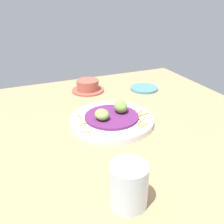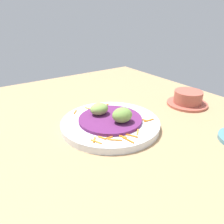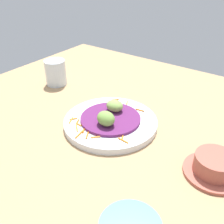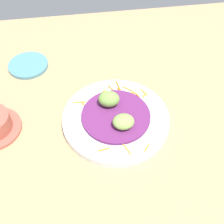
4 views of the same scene
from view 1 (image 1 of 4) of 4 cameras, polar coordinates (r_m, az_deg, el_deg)
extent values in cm
cube|color=tan|center=(81.54, 0.43, -5.03)|extent=(110.00, 110.00, 2.00)
cylinder|color=silver|center=(85.76, -0.09, -1.87)|extent=(27.89, 27.89, 1.96)
cylinder|color=#60235B|center=(85.12, -0.09, -1.02)|extent=(17.88, 17.88, 0.85)
cylinder|color=orange|center=(83.86, 6.23, -1.80)|extent=(0.65, 2.20, 0.40)
cylinder|color=orange|center=(86.19, -7.16, -1.05)|extent=(0.79, 2.88, 0.40)
cylinder|color=orange|center=(86.84, 6.17, -0.78)|extent=(2.00, 1.37, 0.40)
cylinder|color=orange|center=(94.88, 1.35, 1.75)|extent=(0.66, 3.34, 0.40)
cylinder|color=orange|center=(77.03, -5.65, -4.43)|extent=(2.04, 1.83, 0.40)
cylinder|color=orange|center=(93.55, 0.95, 1.39)|extent=(2.09, 1.26, 0.40)
cylinder|color=orange|center=(81.05, 7.28, -2.89)|extent=(2.97, 1.58, 0.40)
cylinder|color=orange|center=(80.64, 6.65, -3.01)|extent=(2.03, 1.72, 0.40)
cylinder|color=orange|center=(82.18, 6.11, -2.40)|extent=(1.91, 1.15, 0.40)
cylinder|color=orange|center=(88.74, 5.95, -0.16)|extent=(3.35, 2.09, 0.40)
cylinder|color=orange|center=(81.32, -6.50, -2.74)|extent=(3.37, 1.73, 0.40)
cylinder|color=orange|center=(84.98, 7.02, -1.45)|extent=(2.64, 2.84, 0.40)
cylinder|color=orange|center=(90.53, 4.99, 0.42)|extent=(2.03, 2.08, 0.40)
cylinder|color=orange|center=(87.82, 7.24, -0.52)|extent=(3.69, 1.02, 0.40)
ellipsoid|color=#84A851|center=(81.86, -2.24, -0.54)|extent=(4.72, 5.50, 3.37)
ellipsoid|color=#759E47|center=(86.50, 1.94, 1.23)|extent=(5.56, 6.34, 4.08)
cylinder|color=teal|center=(115.89, 7.13, 5.24)|extent=(12.24, 12.24, 1.05)
cylinder|color=#A85142|center=(113.59, -5.36, 4.83)|extent=(13.91, 13.91, 0.80)
cylinder|color=#A85142|center=(112.72, -5.41, 6.03)|extent=(9.57, 9.57, 4.27)
cylinder|color=silver|center=(54.06, 3.75, -15.88)|extent=(7.96, 7.96, 9.70)
camera|label=2|loc=(0.86, 40.58, 12.86)|focal=35.26mm
camera|label=3|loc=(1.36, 15.65, 26.55)|focal=41.72mm
camera|label=4|loc=(0.83, -43.79, 34.16)|focal=47.38mm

